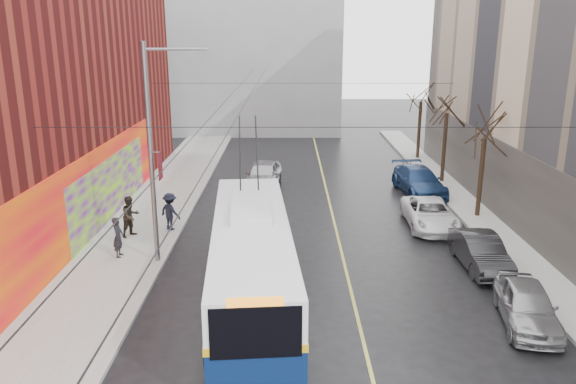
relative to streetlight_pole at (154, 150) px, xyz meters
name	(u,v)px	position (x,y,z in m)	size (l,w,h in m)	color
sidewalk_left	(130,244)	(-1.86, 2.00, -4.77)	(4.00, 60.00, 0.15)	gray
sidewalk_right	(506,244)	(15.14, 2.00, -4.77)	(2.00, 60.00, 0.15)	gray
lane_line	(336,231)	(7.64, 4.00, -4.84)	(0.12, 50.00, 0.01)	#BFB74C
building_far	(235,35)	(0.14, 34.99, 4.17)	(20.50, 12.10, 18.00)	gray
streetlight_pole	(154,150)	(0.00, 0.00, 0.00)	(2.65, 0.60, 9.00)	slate
catenary_wires	(252,100)	(3.60, 4.77, 1.40)	(18.00, 60.00, 0.22)	black
tree_near	(486,123)	(15.14, 6.00, 0.13)	(3.20, 3.20, 6.40)	black
tree_mid	(448,101)	(15.14, 13.00, 0.41)	(3.20, 3.20, 6.68)	black
tree_far	(422,91)	(15.14, 20.00, 0.30)	(3.20, 3.20, 6.57)	black
pigeons_flying	(280,92)	(4.98, 0.37, 2.24)	(3.03, 1.90, 1.96)	slate
trolleybus	(252,260)	(4.00, -3.46, -3.23)	(3.61, 12.43, 5.82)	#091B43
parked_car_a	(527,305)	(13.14, -5.06, -4.15)	(1.64, 4.08, 1.39)	#9C9CA0
parked_car_b	(480,252)	(13.14, -0.42, -4.15)	(1.47, 4.21, 1.39)	#242426
parked_car_c	(430,214)	(12.29, 4.61, -4.17)	(2.23, 4.84, 1.34)	white
parked_car_d	(419,181)	(13.08, 10.53, -4.06)	(2.20, 5.40, 1.57)	navy
following_car	(263,175)	(3.74, 11.86, -4.02)	(1.96, 4.88, 1.66)	#A5A4A9
pedestrian_a	(118,237)	(-1.88, 0.42, -3.82)	(0.64, 0.42, 1.75)	black
pedestrian_b	(131,216)	(-2.01, 2.92, -3.74)	(0.93, 0.73, 1.92)	black
pedestrian_c	(170,211)	(-0.36, 3.80, -3.79)	(1.17, 0.67, 1.81)	black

